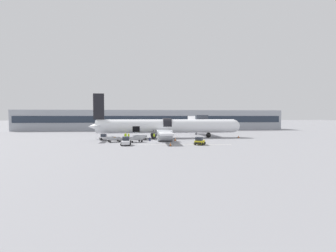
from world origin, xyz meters
TOP-DOWN VIEW (x-y plane):
  - ground_plane at (0.00, 0.00)m, footprint 500.00×500.00m
  - apron_marking_line at (2.92, -7.67)m, footprint 20.88×2.41m
  - terminal_strip at (0.00, 40.10)m, footprint 103.75×9.30m
  - jet_bridge_stub at (11.79, 13.59)m, footprint 3.14×14.07m
  - airplane at (1.74, 5.89)m, footprint 38.32×29.71m
  - baggage_tug_lead at (-12.38, 2.09)m, footprint 2.69×1.88m
  - baggage_tug_mid at (7.14, -8.33)m, footprint 2.53×2.74m
  - baggage_tug_rear at (-6.91, -7.38)m, footprint 2.06×3.00m
  - baggage_cart_loading at (-4.32, 1.71)m, footprint 3.88×2.38m
  - baggage_cart_queued at (-9.72, -1.83)m, footprint 3.80×2.61m
  - baggage_cart_empty at (-5.14, -2.68)m, footprint 3.88×2.50m
  - ground_crew_loader_a at (-1.15, 1.70)m, footprint 0.44×0.56m
  - ground_crew_loader_b at (-7.71, 1.61)m, footprint 0.61×0.51m
  - ground_crew_driver at (-6.96, 1.02)m, footprint 0.52×0.56m
  - suitcase_on_tarmac_upright at (-2.23, -0.54)m, footprint 0.42×0.36m
  - safety_cone_nose at (20.56, 4.71)m, footprint 0.61×0.61m
  - safety_cone_engine_left at (1.41, -9.17)m, footprint 0.51×0.51m
  - safety_cone_wingtip at (3.41, -0.94)m, footprint 0.48×0.48m

SIDE VIEW (x-z plane):
  - ground_plane at x=0.00m, z-range 0.00..0.00m
  - apron_marking_line at x=2.92m, z-range 0.00..0.01m
  - safety_cone_nose at x=20.56m, z-range -0.02..0.54m
  - safety_cone_engine_left at x=1.41m, z-range -0.02..0.60m
  - suitcase_on_tarmac_upright at x=-2.23m, z-range -0.05..0.68m
  - safety_cone_wingtip at x=3.41m, z-range -0.02..0.78m
  - baggage_cart_queued at x=-9.72m, z-range 0.00..1.06m
  - baggage_cart_loading at x=-4.32m, z-range 0.01..1.06m
  - baggage_cart_empty at x=-5.14m, z-range 0.01..1.13m
  - baggage_tug_lead at x=-12.38m, z-range -0.11..1.32m
  - baggage_tug_mid at x=7.14m, z-range -0.12..1.39m
  - baggage_tug_rear at x=-6.91m, z-range -0.11..1.47m
  - ground_crew_loader_a at x=-1.15m, z-range 0.04..1.66m
  - ground_crew_driver at x=-6.96m, z-range 0.04..1.72m
  - ground_crew_loader_b at x=-7.71m, z-range 0.05..1.80m
  - airplane at x=1.74m, z-range -2.67..8.34m
  - terminal_strip at x=0.00m, z-range 0.00..7.84m
  - jet_bridge_stub at x=11.79m, z-range 1.41..7.20m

